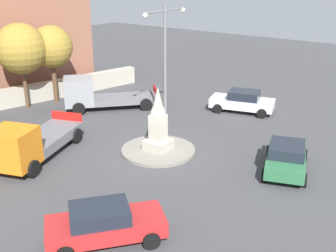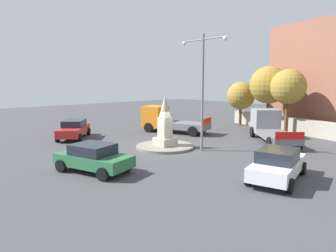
{
  "view_description": "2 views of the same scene",
  "coord_description": "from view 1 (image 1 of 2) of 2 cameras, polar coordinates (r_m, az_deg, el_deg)",
  "views": [
    {
      "loc": [
        16.51,
        12.49,
        9.36
      ],
      "look_at": [
        0.24,
        0.82,
        1.74
      ],
      "focal_mm": 45.09,
      "sensor_mm": 36.0,
      "label": 1
    },
    {
      "loc": [
        -15.49,
        13.49,
        4.58
      ],
      "look_at": [
        0.28,
        -0.53,
        1.42
      ],
      "focal_mm": 32.61,
      "sensor_mm": 36.0,
      "label": 2
    }
  ],
  "objects": [
    {
      "name": "tree_near_wall",
      "position": [
        31.22,
        -15.5,
        10.23
      ],
      "size": [
        2.99,
        2.99,
        5.54
      ],
      "color": "brown",
      "rests_on": "ground"
    },
    {
      "name": "truck_grey_waiting",
      "position": [
        29.58,
        -9.66,
        4.24
      ],
      "size": [
        5.95,
        5.7,
        2.29
      ],
      "color": "gray",
      "rests_on": "ground"
    },
    {
      "name": "ground_plane",
      "position": [
        22.72,
        -1.32,
        -3.5
      ],
      "size": [
        80.0,
        80.0,
        0.0
      ],
      "primitive_type": "plane",
      "color": "#424244"
    },
    {
      "name": "stone_boundary_wall",
      "position": [
        32.86,
        -15.64,
        4.7
      ],
      "size": [
        14.85,
        4.3,
        1.33
      ],
      "primitive_type": "cube",
      "rotation": [
        0.0,
        0.0,
        6.04
      ],
      "color": "#B2AA99",
      "rests_on": "ground"
    },
    {
      "name": "monument",
      "position": [
        22.09,
        -1.36,
        0.42
      ],
      "size": [
        1.25,
        1.25,
        3.45
      ],
      "color": "#B2AA99",
      "rests_on": "traffic_island"
    },
    {
      "name": "car_white_parked_right",
      "position": [
        29.12,
        10.05,
        3.33
      ],
      "size": [
        2.81,
        4.54,
        1.49
      ],
      "color": "silver",
      "rests_on": "ground"
    },
    {
      "name": "truck_orange_passing",
      "position": [
        22.22,
        -18.22,
        -2.26
      ],
      "size": [
        6.31,
        3.86,
        2.27
      ],
      "color": "orange",
      "rests_on": "ground"
    },
    {
      "name": "tree_far_corner",
      "position": [
        30.35,
        -19.3,
        9.82
      ],
      "size": [
        3.42,
        3.42,
        5.88
      ],
      "color": "brown",
      "rests_on": "ground"
    },
    {
      "name": "car_green_near_island",
      "position": [
        21.16,
        15.69,
        -4.03
      ],
      "size": [
        4.3,
        2.97,
        1.42
      ],
      "color": "#2D6B42",
      "rests_on": "ground"
    },
    {
      "name": "traffic_island",
      "position": [
        22.69,
        -1.32,
        -3.31
      ],
      "size": [
        3.97,
        3.97,
        0.17
      ],
      "primitive_type": "cylinder",
      "color": "gray",
      "rests_on": "ground"
    },
    {
      "name": "corner_building",
      "position": [
        36.41,
        -19.67,
        12.62
      ],
      "size": [
        10.8,
        8.73,
        9.8
      ],
      "primitive_type": "cube",
      "rotation": [
        0.0,
        0.0,
        6.04
      ],
      "color": "#935B47",
      "rests_on": "ground"
    },
    {
      "name": "streetlamp",
      "position": [
        23.75,
        -0.4,
        9.23
      ],
      "size": [
        3.7,
        0.28,
        7.47
      ],
      "color": "slate",
      "rests_on": "ground"
    },
    {
      "name": "car_red_parked_left",
      "position": [
        15.6,
        -8.61,
        -12.89
      ],
      "size": [
        4.31,
        3.97,
        1.46
      ],
      "color": "#B22323",
      "rests_on": "ground"
    }
  ]
}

